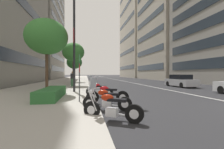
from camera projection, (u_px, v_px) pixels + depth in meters
name	position (u px, v px, depth m)	size (l,w,h in m)	color
sidewalk_right_plaza	(69.00, 81.00, 33.81)	(160.00, 8.26, 0.15)	#A39E93
lane_centre_stripe	(117.00, 80.00, 40.61)	(110.00, 0.16, 0.01)	silver
motorcycle_far_end_row	(111.00, 108.00, 5.29)	(1.22, 1.89, 1.46)	black
motorcycle_nearest_camera	(106.00, 101.00, 6.76)	(0.91, 2.07, 1.08)	black
motorcycle_mid_row	(107.00, 96.00, 8.25)	(0.74, 2.23, 1.12)	black
motorcycle_second_in_row	(99.00, 90.00, 10.88)	(1.23, 1.81, 1.46)	black
car_lead_in_lane	(181.00, 81.00, 18.89)	(4.33, 1.92, 1.47)	#B7B7BC
parking_sign_by_curb	(80.00, 72.00, 8.02)	(0.32, 0.06, 2.41)	#47494C
street_lamp_with_banners	(77.00, 26.00, 12.56)	(1.26, 1.99, 9.03)	#232326
clipped_hedge_bed	(52.00, 93.00, 9.35)	(4.15, 1.10, 0.56)	#28602D
street_tree_near_plaza_corner	(47.00, 37.00, 12.02)	(3.17, 3.17, 5.60)	#473323
street_tree_mid_sidewalk	(73.00, 52.00, 19.61)	(2.70, 2.70, 5.28)	#473323
street_tree_far_plaza	(74.00, 62.00, 27.15)	(2.63, 2.63, 4.50)	#473323
pedestrian_on_plaza	(73.00, 79.00, 17.75)	(0.46, 0.47, 1.68)	#3F724C
office_tower_far_left_down_avenue	(173.00, 7.00, 45.11)	(19.65, 14.87, 41.45)	beige
office_tower_near_left	(147.00, 17.00, 69.77)	(25.69, 19.66, 53.36)	beige
office_tower_far_right_block	(25.00, 19.00, 50.16)	(26.17, 21.16, 38.05)	gray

